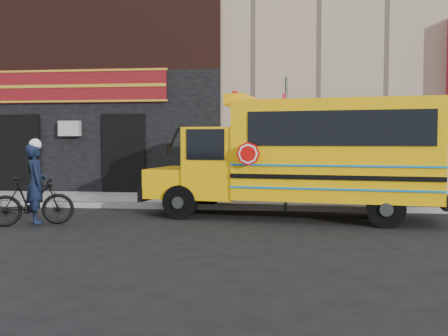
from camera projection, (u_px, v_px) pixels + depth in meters
name	position (u px, v px, depth m)	size (l,w,h in m)	color
ground	(190.00, 226.00, 10.76)	(120.00, 120.00, 0.00)	black
curb	(207.00, 207.00, 13.34)	(40.00, 0.20, 0.15)	gray
sidewalk	(215.00, 200.00, 14.83)	(40.00, 3.00, 0.15)	slate
building	(234.00, 39.00, 20.82)	(20.00, 10.70, 12.00)	gray
school_bus	(306.00, 154.00, 11.81)	(7.14, 3.11, 2.92)	black
sign_pole	(286.00, 138.00, 12.85)	(0.13, 0.29, 3.47)	#373E3B
bicycle	(32.00, 201.00, 10.77)	(0.49, 1.74, 1.05)	black
cyclist	(36.00, 186.00, 10.78)	(0.63, 0.41, 1.72)	black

